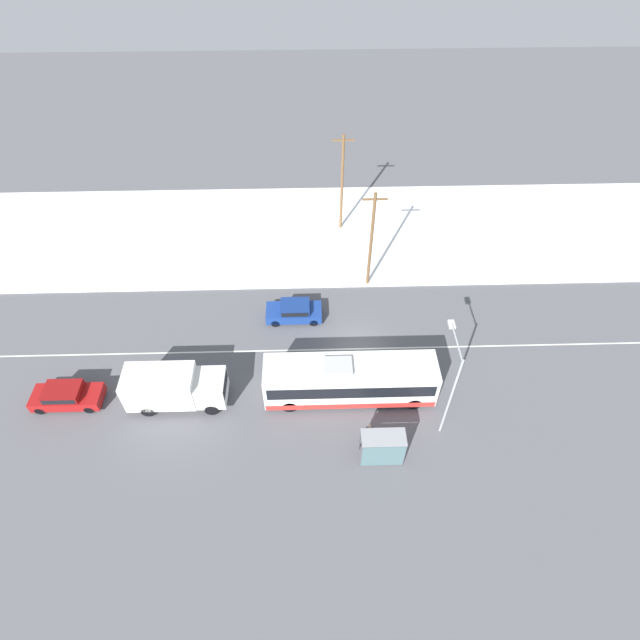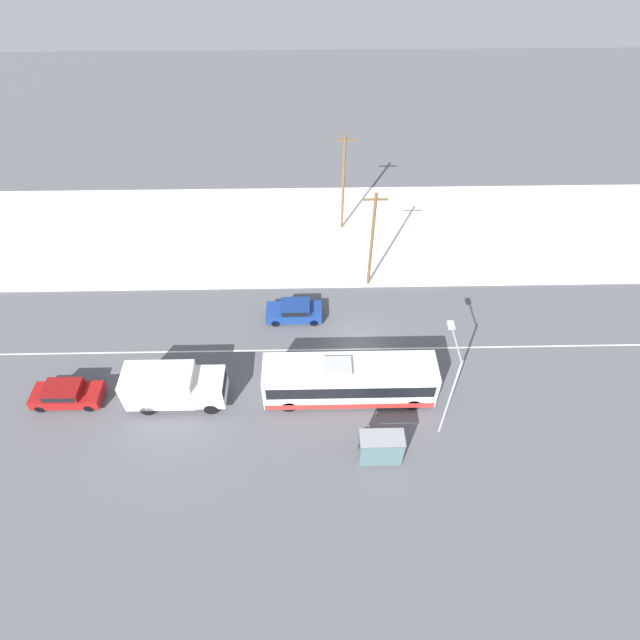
% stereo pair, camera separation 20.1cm
% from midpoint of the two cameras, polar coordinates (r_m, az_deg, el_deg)
% --- Properties ---
extents(ground_plane, '(120.00, 120.00, 0.00)m').
position_cam_midpoint_polar(ground_plane, '(36.18, 4.46, -3.34)').
color(ground_plane, '#56565B').
extents(snow_lot, '(80.00, 14.52, 0.12)m').
position_cam_midpoint_polar(snow_lot, '(46.11, 3.21, 9.99)').
color(snow_lot, white).
rests_on(snow_lot, ground_plane).
extents(lane_marking_center, '(60.00, 0.12, 0.00)m').
position_cam_midpoint_polar(lane_marking_center, '(36.18, 4.46, -3.33)').
color(lane_marking_center, silver).
rests_on(lane_marking_center, ground_plane).
extents(city_bus, '(11.04, 2.57, 3.25)m').
position_cam_midpoint_polar(city_bus, '(32.45, 3.54, -6.92)').
color(city_bus, white).
rests_on(city_bus, ground_plane).
extents(box_truck, '(6.35, 2.30, 2.85)m').
position_cam_midpoint_polar(box_truck, '(33.47, -16.30, -7.26)').
color(box_truck, silver).
rests_on(box_truck, ground_plane).
extents(sedan_car, '(4.17, 1.80, 1.45)m').
position_cam_midpoint_polar(sedan_car, '(37.60, -2.78, 1.08)').
color(sedan_car, navy).
rests_on(sedan_car, ground_plane).
extents(parked_car_near_truck, '(4.44, 1.80, 1.49)m').
position_cam_midpoint_polar(parked_car_near_truck, '(36.64, -26.91, -7.50)').
color(parked_car_near_truck, maroon).
rests_on(parked_car_near_truck, ground_plane).
extents(pedestrian_at_stop, '(0.61, 0.27, 1.69)m').
position_cam_midpoint_polar(pedestrian_at_stop, '(31.13, 5.70, -12.58)').
color(pedestrian_at_stop, '#23232D').
rests_on(pedestrian_at_stop, ground_plane).
extents(bus_shelter, '(2.59, 1.20, 2.40)m').
position_cam_midpoint_polar(bus_shelter, '(29.95, 7.27, -14.31)').
color(bus_shelter, gray).
rests_on(bus_shelter, ground_plane).
extents(streetlamp, '(0.36, 3.14, 7.10)m').
position_cam_midpoint_polar(streetlamp, '(29.72, 14.89, -6.58)').
color(streetlamp, '#9EA3A8').
rests_on(streetlamp, ground_plane).
extents(utility_pole_roadside, '(1.80, 0.24, 8.55)m').
position_cam_midpoint_polar(utility_pole_roadside, '(38.12, 6.10, 9.03)').
color(utility_pole_roadside, brown).
rests_on(utility_pole_roadside, ground_plane).
extents(utility_pole_snowlot, '(1.80, 0.24, 9.05)m').
position_cam_midpoint_polar(utility_pole_snowlot, '(44.03, 2.81, 15.38)').
color(utility_pole_snowlot, brown).
rests_on(utility_pole_snowlot, ground_plane).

